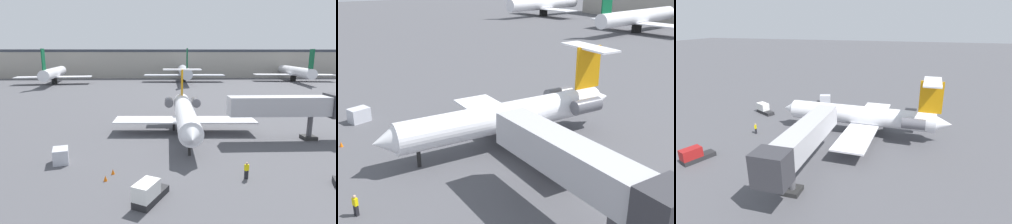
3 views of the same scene
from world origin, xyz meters
TOP-DOWN VIEW (x-y plane):
  - ground_plane at (0.00, 0.00)m, footprint 400.00×400.00m
  - regional_jet at (2.05, -0.06)m, footprint 21.35×26.61m
  - jet_bridge at (16.80, -4.14)m, footprint 16.22×3.20m
  - ground_crew_marshaller at (6.47, -16.63)m, footprint 0.47×0.39m
  - baggage_tug_lead at (-2.84, -20.79)m, footprint 3.12×4.19m
  - cargo_container_uld at (-12.77, -11.80)m, footprint 2.14×2.57m
  - traffic_cone_near at (-6.57, -15.09)m, footprint 0.36×0.36m
  - traffic_cone_mid at (-7.05, -16.66)m, footprint 0.36×0.36m
  - terminal_building at (0.00, 107.57)m, footprint 179.79×25.85m
  - parked_airliner_west_mid at (-41.65, 70.00)m, footprint 28.44×33.42m
  - parked_airliner_centre at (9.16, 77.59)m, footprint 33.31×39.54m
  - parked_airliner_east_mid at (55.87, 78.21)m, footprint 33.26×39.18m

SIDE VIEW (x-z plane):
  - ground_plane at x=0.00m, z-range -0.10..0.00m
  - traffic_cone_near at x=-6.57m, z-range 0.00..0.55m
  - traffic_cone_mid at x=-7.05m, z-range 0.00..0.55m
  - cargo_container_uld at x=-12.77m, z-range 0.00..1.65m
  - baggage_tug_lead at x=-2.84m, z-range -0.11..1.79m
  - ground_crew_marshaller at x=6.47m, z-range 0.01..1.70m
  - regional_jet at x=2.05m, z-range -1.43..7.67m
  - parked_airliner_east_mid at x=55.87m, z-range -2.41..10.81m
  - parked_airliner_west_mid at x=-41.65m, z-range -2.40..10.87m
  - parked_airliner_centre at x=9.16m, z-range -2.41..11.05m
  - jet_bridge at x=16.80m, z-range 1.51..7.91m
  - terminal_building at x=0.00m, z-range 0.01..13.42m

